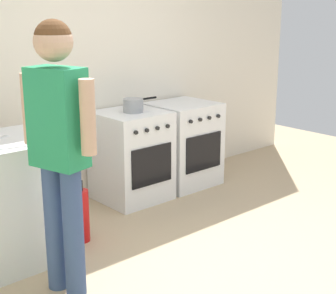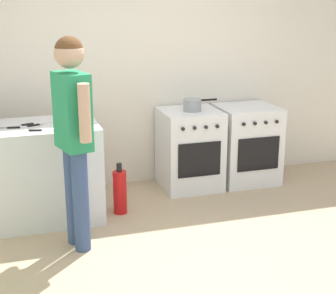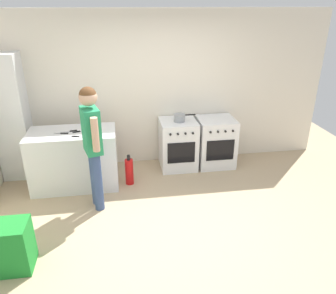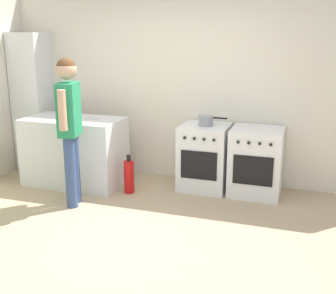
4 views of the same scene
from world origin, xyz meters
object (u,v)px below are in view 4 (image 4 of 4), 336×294
at_px(pot, 206,121).
at_px(knife_carving, 76,122).
at_px(knife_paring, 63,118).
at_px(knife_chef, 70,118).
at_px(oven_left, 205,157).
at_px(larder_cabinet, 33,102).
at_px(knife_bread, 85,119).
at_px(oven_right, 256,162).
at_px(person, 69,118).
at_px(fire_extinguisher, 129,176).

height_order(pot, knife_carving, pot).
bearing_deg(pot, knife_paring, -167.51).
bearing_deg(knife_chef, knife_paring, -140.67).
distance_m(oven_left, larder_cabinet, 2.71).
xyz_separation_m(oven_left, knife_bread, (-1.52, -0.37, 0.48)).
relative_size(oven_right, person, 0.49).
bearing_deg(larder_cabinet, knife_chef, -28.02).
distance_m(knife_bread, person, 0.71).
bearing_deg(knife_chef, knife_bread, 1.73).
bearing_deg(oven_right, pot, -177.58).
distance_m(oven_right, fire_extinguisher, 1.62).
bearing_deg(pot, fire_extinguisher, -152.99).
relative_size(knife_paring, fire_extinguisher, 0.42).
relative_size(knife_chef, person, 0.18).
height_order(knife_paring, knife_chef, same).
distance_m(pot, knife_bread, 1.57).
bearing_deg(person, oven_right, 27.48).
bearing_deg(fire_extinguisher, knife_paring, 177.33).
relative_size(pot, knife_carving, 1.12).
height_order(knife_paring, larder_cabinet, larder_cabinet).
height_order(knife_chef, larder_cabinet, larder_cabinet).
relative_size(oven_left, knife_bread, 2.50).
xyz_separation_m(oven_right, knife_chef, (-2.41, -0.38, 0.48)).
xyz_separation_m(knife_chef, fire_extinguisher, (0.88, -0.10, -0.69)).
relative_size(oven_right, pot, 2.31).
xyz_separation_m(knife_paring, knife_bread, (0.30, 0.06, -0.00)).
bearing_deg(pot, knife_carving, -159.09).
bearing_deg(knife_carving, larder_cabinet, 147.74).
relative_size(pot, larder_cabinet, 0.18).
distance_m(knife_carving, larder_cabinet, 1.34).
xyz_separation_m(oven_left, fire_extinguisher, (-0.87, -0.48, -0.21)).
relative_size(oven_left, knife_chef, 2.78).
xyz_separation_m(knife_carving, fire_extinguisher, (0.65, 0.13, -0.69)).
relative_size(knife_carving, larder_cabinet, 0.16).
bearing_deg(knife_bread, knife_paring, -168.06).
bearing_deg(oven_left, oven_right, 0.00).
bearing_deg(knife_bread, knife_carving, -89.89).
bearing_deg(knife_chef, person, -58.32).
relative_size(oven_right, fire_extinguisher, 1.70).
bearing_deg(fire_extinguisher, pot, 27.01).
xyz_separation_m(pot, fire_extinguisher, (-0.88, -0.45, -0.70)).
bearing_deg(larder_cabinet, knife_paring, -32.80).
xyz_separation_m(knife_paring, person, (0.48, -0.61, 0.14)).
bearing_deg(knife_bread, oven_right, 9.62).
bearing_deg(knife_paring, knife_chef, 39.33).
relative_size(oven_left, pot, 2.31).
distance_m(pot, person, 1.70).
xyz_separation_m(oven_right, knife_carving, (-2.18, -0.61, 0.48)).
relative_size(knife_paring, person, 0.12).
distance_m(pot, knife_paring, 1.88).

